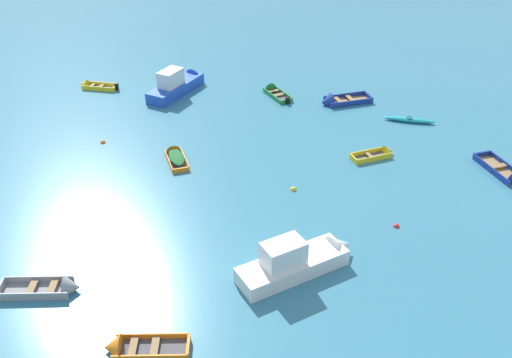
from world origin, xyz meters
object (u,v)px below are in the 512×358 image
(rowboat_yellow_outer_right, at_px, (92,86))
(mooring_buoy_trailing, at_px, (396,226))
(rowboat_deep_blue_back_row_right, at_px, (511,178))
(rowboat_green_foreground_center, at_px, (273,91))
(rowboat_deep_blue_midfield_right, at_px, (335,101))
(mooring_buoy_midfield, at_px, (103,143))
(motor_launch_blue_far_back, at_px, (178,83))
(rowboat_yellow_back_row_center, at_px, (381,154))
(motor_launch_white_midfield_left, at_px, (299,260))
(rowboat_orange_center, at_px, (128,348))
(rowboat_grey_cluster_inner, at_px, (56,288))
(mooring_buoy_central, at_px, (293,190))
(rowboat_orange_far_left, at_px, (175,155))
(kayak_turquoise_back_row_left, at_px, (409,120))

(rowboat_yellow_outer_right, height_order, mooring_buoy_trailing, rowboat_yellow_outer_right)
(rowboat_deep_blue_back_row_right, xyz_separation_m, rowboat_green_foreground_center, (-16.62, 9.11, -0.03))
(rowboat_yellow_outer_right, xyz_separation_m, rowboat_deep_blue_midfield_right, (19.31, 1.80, 0.03))
(rowboat_deep_blue_midfield_right, xyz_separation_m, mooring_buoy_midfield, (-14.10, -10.03, -0.19))
(motor_launch_blue_far_back, xyz_separation_m, mooring_buoy_trailing, (17.51, -13.89, -0.67))
(rowboat_yellow_back_row_center, bearing_deg, motor_launch_blue_far_back, 158.12)
(motor_launch_blue_far_back, distance_m, motor_launch_white_midfield_left, 22.77)
(rowboat_orange_center, distance_m, rowboat_grey_cluster_inner, 5.17)
(mooring_buoy_central, bearing_deg, mooring_buoy_trailing, -19.66)
(rowboat_grey_cluster_inner, bearing_deg, mooring_buoy_trailing, 31.04)
(rowboat_orange_far_left, height_order, mooring_buoy_midfield, rowboat_orange_far_left)
(motor_launch_white_midfield_left, relative_size, rowboat_green_foreground_center, 1.75)
(rowboat_grey_cluster_inner, height_order, rowboat_green_foreground_center, rowboat_grey_cluster_inner)
(mooring_buoy_trailing, height_order, mooring_buoy_central, mooring_buoy_central)
(rowboat_yellow_back_row_center, relative_size, kayak_turquoise_back_row_left, 0.80)
(motor_launch_blue_far_back, bearing_deg, rowboat_yellow_back_row_center, -21.88)
(rowboat_orange_center, xyz_separation_m, kayak_turquoise_back_row_left, (10.35, 24.01, 0.01))
(kayak_turquoise_back_row_left, distance_m, rowboat_green_foreground_center, 10.88)
(kayak_turquoise_back_row_left, bearing_deg, rowboat_orange_center, -113.32)
(rowboat_orange_center, relative_size, rowboat_deep_blue_back_row_right, 0.88)
(rowboat_grey_cluster_inner, bearing_deg, motor_launch_blue_far_back, 97.15)
(rowboat_grey_cluster_inner, relative_size, mooring_buoy_midfield, 10.91)
(rowboat_grey_cluster_inner, distance_m, rowboat_green_foreground_center, 24.71)
(rowboat_green_foreground_center, bearing_deg, rowboat_grey_cluster_inner, -100.30)
(rowboat_yellow_back_row_center, bearing_deg, mooring_buoy_midfield, -171.16)
(rowboat_orange_center, bearing_deg, rowboat_deep_blue_back_row_right, 46.86)
(rowboat_orange_center, bearing_deg, motor_launch_white_midfield_left, 48.52)
(mooring_buoy_midfield, xyz_separation_m, mooring_buoy_central, (13.38, -2.48, 0.00))
(rowboat_deep_blue_back_row_right, relative_size, kayak_turquoise_back_row_left, 1.14)
(rowboat_orange_far_left, bearing_deg, mooring_buoy_trailing, -15.39)
(kayak_turquoise_back_row_left, bearing_deg, rowboat_green_foreground_center, 166.14)
(kayak_turquoise_back_row_left, bearing_deg, rowboat_deep_blue_midfield_right, 162.48)
(rowboat_deep_blue_back_row_right, relative_size, mooring_buoy_trailing, 12.19)
(motor_launch_blue_far_back, bearing_deg, mooring_buoy_central, -45.46)
(mooring_buoy_trailing, bearing_deg, mooring_buoy_midfield, 166.62)
(rowboat_orange_far_left, bearing_deg, rowboat_green_foreground_center, 72.74)
(rowboat_orange_center, distance_m, rowboat_yellow_outer_right, 27.99)
(rowboat_grey_cluster_inner, bearing_deg, rowboat_orange_far_left, 86.41)
(kayak_turquoise_back_row_left, relative_size, rowboat_green_foreground_center, 1.15)
(rowboat_deep_blue_back_row_right, height_order, rowboat_grey_cluster_inner, rowboat_deep_blue_back_row_right)
(motor_launch_blue_far_back, distance_m, rowboat_grey_cluster_inner, 22.90)
(rowboat_yellow_back_row_center, relative_size, rowboat_green_foreground_center, 0.93)
(rowboat_orange_center, height_order, motor_launch_blue_far_back, motor_launch_blue_far_back)
(mooring_buoy_midfield, distance_m, mooring_buoy_central, 13.61)
(rowboat_yellow_outer_right, bearing_deg, rowboat_grey_cluster_inner, -65.53)
(motor_launch_white_midfield_left, xyz_separation_m, mooring_buoy_central, (-1.61, 6.79, -0.64))
(rowboat_yellow_outer_right, relative_size, mooring_buoy_central, 8.75)
(rowboat_yellow_outer_right, relative_size, rowboat_orange_far_left, 1.10)
(rowboat_green_foreground_center, relative_size, mooring_buoy_central, 8.22)
(mooring_buoy_trailing, distance_m, mooring_buoy_midfield, 19.84)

